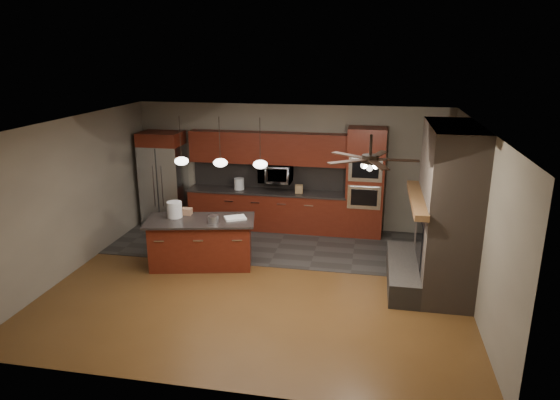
% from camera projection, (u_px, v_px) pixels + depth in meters
% --- Properties ---
extents(ground, '(7.00, 7.00, 0.00)m').
position_uv_depth(ground, '(261.00, 281.00, 8.86)').
color(ground, brown).
rests_on(ground, ground).
extents(ceiling, '(7.00, 6.00, 0.02)m').
position_uv_depth(ceiling, '(259.00, 123.00, 8.05)').
color(ceiling, white).
rests_on(ceiling, back_wall).
extents(back_wall, '(7.00, 0.02, 2.80)m').
position_uv_depth(back_wall, '(290.00, 167.00, 11.28)').
color(back_wall, gray).
rests_on(back_wall, ground).
extents(right_wall, '(0.02, 6.00, 2.80)m').
position_uv_depth(right_wall, '(477.00, 218.00, 7.83)').
color(right_wall, gray).
rests_on(right_wall, ground).
extents(left_wall, '(0.02, 6.00, 2.80)m').
position_uv_depth(left_wall, '(73.00, 195.00, 9.08)').
color(left_wall, gray).
rests_on(left_wall, ground).
extents(slate_tile_patch, '(7.00, 2.40, 0.01)m').
position_uv_depth(slate_tile_patch, '(280.00, 244.00, 10.55)').
color(slate_tile_patch, '#302E2B').
rests_on(slate_tile_patch, ground).
extents(fireplace_column, '(1.30, 2.10, 2.80)m').
position_uv_depth(fireplace_column, '(443.00, 215.00, 8.32)').
color(fireplace_column, brown).
rests_on(fireplace_column, ground).
extents(back_cabinetry, '(3.59, 0.64, 2.20)m').
position_uv_depth(back_cabinetry, '(267.00, 190.00, 11.27)').
color(back_cabinetry, '#5C1D11').
rests_on(back_cabinetry, ground).
extents(oven_tower, '(0.80, 0.63, 2.38)m').
position_uv_depth(oven_tower, '(365.00, 183.00, 10.75)').
color(oven_tower, '#5C1D11').
rests_on(oven_tower, ground).
extents(microwave, '(0.73, 0.41, 0.50)m').
position_uv_depth(microwave, '(276.00, 173.00, 11.12)').
color(microwave, silver).
rests_on(microwave, back_cabinetry).
extents(refrigerator, '(0.93, 0.75, 2.17)m').
position_uv_depth(refrigerator, '(164.00, 179.00, 11.53)').
color(refrigerator, silver).
rests_on(refrigerator, ground).
extents(kitchen_island, '(2.15, 1.32, 0.92)m').
position_uv_depth(kitchen_island, '(201.00, 242.00, 9.38)').
color(kitchen_island, '#5C1D11').
rests_on(kitchen_island, ground).
extents(white_bucket, '(0.38, 0.38, 0.30)m').
position_uv_depth(white_bucket, '(175.00, 209.00, 9.34)').
color(white_bucket, silver).
rests_on(white_bucket, kitchen_island).
extents(paint_can, '(0.24, 0.24, 0.13)m').
position_uv_depth(paint_can, '(213.00, 219.00, 9.07)').
color(paint_can, '#A3A4A8').
rests_on(paint_can, kitchen_island).
extents(paint_tray, '(0.46, 0.42, 0.04)m').
position_uv_depth(paint_tray, '(235.00, 218.00, 9.28)').
color(paint_tray, white).
rests_on(paint_tray, kitchen_island).
extents(cardboard_box, '(0.20, 0.15, 0.13)m').
position_uv_depth(cardboard_box, '(186.00, 211.00, 9.51)').
color(cardboard_box, '#996D4F').
rests_on(cardboard_box, kitchen_island).
extents(counter_bucket, '(0.27, 0.27, 0.26)m').
position_uv_depth(counter_bucket, '(239.00, 184.00, 11.30)').
color(counter_bucket, silver).
rests_on(counter_bucket, back_cabinetry).
extents(counter_box, '(0.18, 0.15, 0.18)m').
position_uv_depth(counter_box, '(299.00, 189.00, 11.02)').
color(counter_box, olive).
rests_on(counter_box, back_cabinetry).
extents(pendant_left, '(0.26, 0.26, 0.92)m').
position_uv_depth(pendant_left, '(182.00, 161.00, 9.25)').
color(pendant_left, black).
rests_on(pendant_left, ceiling).
extents(pendant_center, '(0.26, 0.26, 0.92)m').
position_uv_depth(pendant_center, '(220.00, 162.00, 9.11)').
color(pendant_center, black).
rests_on(pendant_center, ceiling).
extents(pendant_right, '(0.26, 0.26, 0.92)m').
position_uv_depth(pendant_right, '(260.00, 164.00, 8.98)').
color(pendant_right, black).
rests_on(pendant_right, ceiling).
extents(ceiling_fan, '(1.27, 1.33, 0.41)m').
position_uv_depth(ceiling_fan, '(370.00, 159.00, 7.08)').
color(ceiling_fan, black).
rests_on(ceiling_fan, ceiling).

